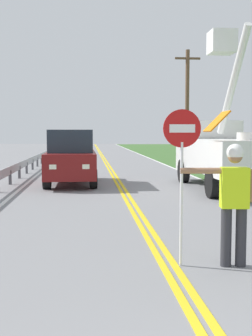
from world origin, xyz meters
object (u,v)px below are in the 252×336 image
Objects in this scene: flagger_worker at (234,197)px; utility_pole_mid at (187,103)px; utility_bucket_truck at (222,149)px; oncoming_suv_nearest at (71,157)px; stop_sign_paddle at (182,152)px.

utility_pole_mid is at bearing 78.75° from flagger_worker.
oncoming_suv_nearest is at bearing 164.25° from utility_bucket_truck.
utility_bucket_truck is 1.47× the size of oncoming_suv_nearest.
flagger_worker is 25.27m from utility_pole_mid.
oncoming_suv_nearest reaches higher than flagger_worker.
stop_sign_paddle is at bearing -110.71° from utility_bucket_truck.
stop_sign_paddle is (-0.76, 0.09, 0.66)m from flagger_worker.
oncoming_suv_nearest is (-2.80, 10.79, 0.01)m from flagger_worker.
stop_sign_paddle is at bearing -103.00° from utility_pole_mid.
flagger_worker is at bearing -101.25° from utility_pole_mid.
flagger_worker is at bearing -106.27° from utility_bucket_truck.
oncoming_suv_nearest is 0.59× the size of utility_pole_mid.
stop_sign_paddle is 10.91m from oncoming_suv_nearest.
utility_bucket_truck reaches higher than stop_sign_paddle.
utility_pole_mid reaches higher than stop_sign_paddle.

